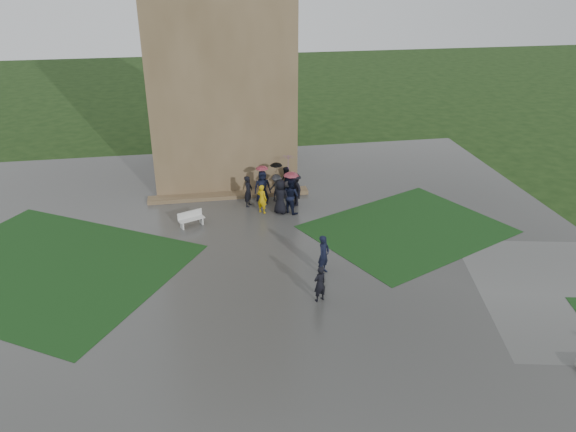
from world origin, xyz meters
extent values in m
plane|color=black|center=(0.00, 0.00, 0.00)|extent=(120.00, 120.00, 0.00)
cube|color=#363634|center=(0.00, 2.00, 0.01)|extent=(34.00, 34.00, 0.02)
cube|color=black|center=(-8.50, 4.00, 0.03)|extent=(14.10, 13.46, 0.01)
cube|color=black|center=(8.50, 5.00, 0.03)|extent=(11.12, 10.15, 0.01)
cube|color=brown|center=(0.00, 15.00, 9.00)|extent=(8.00, 8.00, 18.00)
cube|color=brown|center=(0.00, 10.60, 0.13)|extent=(9.00, 0.80, 0.22)
cube|color=silver|center=(-2.13, 7.19, 0.41)|extent=(1.37, 0.88, 0.05)
cube|color=silver|center=(-2.62, 6.99, 0.21)|extent=(0.20, 0.35, 0.37)
cube|color=silver|center=(-1.65, 7.40, 0.21)|extent=(0.20, 0.35, 0.37)
cube|color=silver|center=(-2.21, 7.37, 0.61)|extent=(1.23, 0.56, 0.35)
imported|color=black|center=(3.47, 8.89, 0.95)|extent=(0.94, 1.33, 1.86)
imported|color=black|center=(3.27, 9.86, 0.76)|extent=(0.98, 0.76, 1.48)
imported|color=black|center=(3.24, 10.46, 0.84)|extent=(0.46, 0.80, 1.63)
imported|color=#3A3B3F|center=(2.56, 9.52, 0.82)|extent=(1.03, 1.15, 1.60)
imported|color=black|center=(1.78, 9.54, 0.94)|extent=(0.91, 0.63, 1.85)
imported|color=black|center=(0.97, 9.23, 0.88)|extent=(0.64, 0.74, 1.72)
imported|color=#BF960B|center=(1.58, 8.22, 0.81)|extent=(0.68, 0.67, 1.58)
imported|color=black|center=(2.54, 8.00, 0.96)|extent=(1.11, 1.03, 1.88)
imported|color=black|center=(3.10, 7.99, 0.98)|extent=(0.99, 1.07, 1.92)
imported|color=#3A3B3F|center=(3.03, 8.52, 0.80)|extent=(0.65, 1.07, 1.55)
imported|color=#CB5369|center=(1.78, 9.54, 1.90)|extent=(0.66, 0.66, 0.58)
imported|color=#7A3490|center=(3.27, 9.86, 2.16)|extent=(0.90, 0.90, 0.83)
imported|color=black|center=(2.56, 9.52, 2.04)|extent=(0.65, 0.65, 0.57)
imported|color=#CB5369|center=(3.10, 7.99, 1.99)|extent=(0.77, 0.77, 0.68)
imported|color=black|center=(3.39, 1.62, 0.91)|extent=(0.75, 0.76, 1.77)
imported|color=black|center=(2.75, -0.42, 0.79)|extent=(0.66, 0.57, 1.53)
camera|label=1|loc=(-1.66, -18.72, 12.56)|focal=35.00mm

